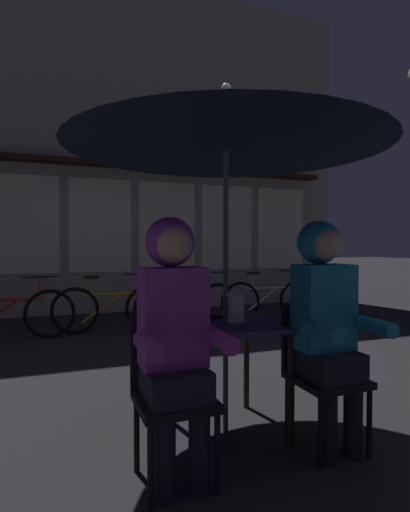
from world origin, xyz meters
name	(u,v)px	position (x,y,z in m)	size (l,w,h in m)	color
ground_plane	(225,431)	(0.00, 0.00, 0.00)	(60.00, 60.00, 0.00)	#232326
cafe_table	(226,337)	(0.00, 0.00, 0.64)	(0.72, 0.72, 0.74)	navy
patio_umbrella	(226,122)	(0.00, 0.00, 2.06)	(2.10, 2.10, 2.31)	#4C4C51
lantern	(235,304)	(0.05, -0.04, 0.86)	(0.11, 0.11, 0.23)	white
chair_left	(171,386)	(-0.48, -0.37, 0.49)	(0.40, 0.40, 0.87)	black
chair_right	(320,367)	(0.48, -0.37, 0.49)	(0.40, 0.40, 0.87)	black
person_left_hooded	(174,322)	(-0.48, -0.43, 0.85)	(0.45, 0.56, 1.40)	black
person_right_hooded	(326,311)	(0.48, -0.43, 0.85)	(0.45, 0.56, 1.40)	black
shopfront_building	(98,147)	(-0.27, 5.39, 3.09)	(10.00, 0.93, 6.20)	#9E9389
bicycle_second	(7,315)	(-1.64, 3.27, 0.35)	(1.68, 0.08, 0.84)	black
bicycle_third	(112,308)	(-0.30, 3.39, 0.35)	(1.68, 0.17, 0.84)	black
bicycle_fourth	(187,305)	(0.79, 3.24, 0.35)	(1.67, 0.25, 0.84)	black
bicycle_fifth	(269,300)	(2.23, 3.33, 0.35)	(1.68, 0.19, 0.84)	black
book	(208,316)	(-0.06, 0.17, 0.75)	(0.20, 0.14, 0.02)	black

